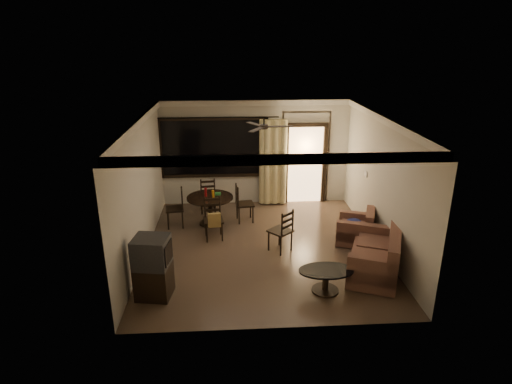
{
  "coord_description": "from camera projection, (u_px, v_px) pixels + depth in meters",
  "views": [
    {
      "loc": [
        -0.68,
        -8.31,
        4.29
      ],
      "look_at": [
        -0.14,
        0.2,
        1.21
      ],
      "focal_mm": 30.0,
      "sensor_mm": 36.0,
      "label": 1
    }
  ],
  "objects": [
    {
      "name": "coffee_table",
      "position": [
        326.0,
        277.0,
        7.6
      ],
      "size": [
        0.99,
        0.59,
        0.43
      ],
      "rotation": [
        0.0,
        0.0,
        -0.31
      ],
      "color": "black",
      "rests_on": "ground"
    },
    {
      "name": "tv_cabinet",
      "position": [
        153.0,
        267.0,
        7.38
      ],
      "size": [
        0.66,
        0.61,
        1.12
      ],
      "rotation": [
        0.0,
        0.0,
        -0.15
      ],
      "color": "black",
      "rests_on": "ground"
    },
    {
      "name": "ground",
      "position": [
        263.0,
        247.0,
        9.3
      ],
      "size": [
        5.5,
        5.5,
        0.0
      ],
      "primitive_type": "plane",
      "color": "#7F6651",
      "rests_on": "ground"
    },
    {
      "name": "armchair",
      "position": [
        357.0,
        230.0,
        9.42
      ],
      "size": [
        0.97,
        0.97,
        0.76
      ],
      "rotation": [
        0.0,
        0.0,
        -0.35
      ],
      "color": "#482221",
      "rests_on": "ground"
    },
    {
      "name": "dining_table",
      "position": [
        210.0,
        202.0,
        10.32
      ],
      "size": [
        1.12,
        1.12,
        0.92
      ],
      "rotation": [
        0.0,
        0.0,
        0.12
      ],
      "color": "black",
      "rests_on": "ground"
    },
    {
      "name": "sofa",
      "position": [
        378.0,
        257.0,
        8.17
      ],
      "size": [
        1.43,
        1.84,
        0.87
      ],
      "rotation": [
        0.0,
        0.0,
        -0.39
      ],
      "color": "#482221",
      "rests_on": "ground"
    },
    {
      "name": "dining_chair_north",
      "position": [
        208.0,
        201.0,
        11.13
      ],
      "size": [
        0.47,
        0.47,
        0.95
      ],
      "rotation": [
        0.0,
        0.0,
        3.26
      ],
      "color": "black",
      "rests_on": "ground"
    },
    {
      "name": "dining_chair_east",
      "position": [
        244.0,
        210.0,
        10.55
      ],
      "size": [
        0.47,
        0.47,
        0.95
      ],
      "rotation": [
        0.0,
        0.0,
        1.69
      ],
      "color": "black",
      "rests_on": "ground"
    },
    {
      "name": "side_chair",
      "position": [
        281.0,
        238.0,
        9.07
      ],
      "size": [
        0.6,
        0.6,
        0.96
      ],
      "rotation": [
        0.0,
        0.0,
        3.87
      ],
      "color": "black",
      "rests_on": "ground"
    },
    {
      "name": "dining_chair_west",
      "position": [
        176.0,
        215.0,
        10.26
      ],
      "size": [
        0.47,
        0.47,
        0.95
      ],
      "rotation": [
        0.0,
        0.0,
        -1.45
      ],
      "color": "black",
      "rests_on": "ground"
    },
    {
      "name": "dining_chair_south",
      "position": [
        214.0,
        226.0,
        9.61
      ],
      "size": [
        0.47,
        0.52,
        0.95
      ],
      "rotation": [
        0.0,
        0.0,
        0.12
      ],
      "color": "black",
      "rests_on": "ground"
    },
    {
      "name": "room_shell",
      "position": [
        282.0,
        146.0,
        10.37
      ],
      "size": [
        5.5,
        6.7,
        5.5
      ],
      "color": "beige",
      "rests_on": "ground"
    }
  ]
}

